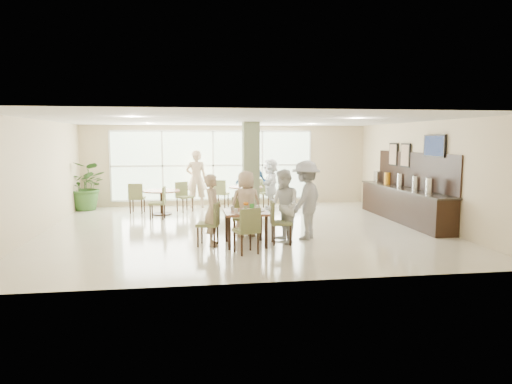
{
  "coord_description": "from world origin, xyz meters",
  "views": [
    {
      "loc": [
        -1.31,
        -11.61,
        2.32
      ],
      "look_at": [
        0.2,
        -1.2,
        1.1
      ],
      "focal_mm": 32.0,
      "sensor_mm": 36.0,
      "label": 1
    }
  ],
  "objects": [
    {
      "name": "potted_plant",
      "position": [
        -4.66,
        3.87,
        0.8
      ],
      "size": [
        1.75,
        1.75,
        1.59
      ],
      "primitive_type": "imported",
      "rotation": [
        0.0,
        0.0,
        -0.26
      ],
      "color": "#315A24",
      "rests_on": "ground"
    },
    {
      "name": "ground",
      "position": [
        0.0,
        0.0,
        0.0
      ],
      "size": [
        10.0,
        10.0,
        0.0
      ],
      "primitive_type": "plane",
      "color": "beige",
      "rests_on": "ground"
    },
    {
      "name": "window_bank",
      "position": [
        -0.5,
        4.46,
        1.4
      ],
      "size": [
        7.0,
        0.04,
        7.0
      ],
      "color": "silver",
      "rests_on": "ground"
    },
    {
      "name": "teen_right",
      "position": [
        0.74,
        -1.75,
        0.83
      ],
      "size": [
        0.78,
        0.92,
        1.66
      ],
      "primitive_type": "imported",
      "rotation": [
        0.0,
        0.0,
        -1.36
      ],
      "color": "white",
      "rests_on": "ground"
    },
    {
      "name": "wall_tv",
      "position": [
        4.94,
        -0.6,
        2.15
      ],
      "size": [
        0.06,
        1.0,
        0.58
      ],
      "color": "black",
      "rests_on": "ground"
    },
    {
      "name": "room_shell",
      "position": [
        0.0,
        0.0,
        1.7
      ],
      "size": [
        10.0,
        10.0,
        10.0
      ],
      "color": "white",
      "rests_on": "ground"
    },
    {
      "name": "teen_left",
      "position": [
        -0.84,
        -1.72,
        0.78
      ],
      "size": [
        0.38,
        0.58,
        1.57
      ],
      "primitive_type": "imported",
      "rotation": [
        0.0,
        0.0,
        1.56
      ],
      "color": "tan",
      "rests_on": "ground"
    },
    {
      "name": "chairs_main_table",
      "position": [
        -0.15,
        -1.8,
        0.47
      ],
      "size": [
        2.14,
        2.02,
        0.95
      ],
      "color": "olive",
      "rests_on": "ground"
    },
    {
      "name": "framed_art_b",
      "position": [
        4.95,
        1.8,
        1.85
      ],
      "size": [
        0.05,
        0.55,
        0.7
      ],
      "color": "black",
      "rests_on": "ground"
    },
    {
      "name": "adult_a",
      "position": [
        0.6,
        2.65,
        0.92
      ],
      "size": [
        1.23,
        0.96,
        1.85
      ],
      "primitive_type": "imported",
      "rotation": [
        0.0,
        0.0,
        0.36
      ],
      "color": "#4081C2",
      "rests_on": "ground"
    },
    {
      "name": "teen_far",
      "position": [
        -0.0,
        -0.95,
        0.79
      ],
      "size": [
        0.84,
        0.57,
        1.58
      ],
      "primitive_type": "imported",
      "rotation": [
        0.0,
        0.0,
        3.34
      ],
      "color": "tan",
      "rests_on": "ground"
    },
    {
      "name": "column",
      "position": [
        0.4,
        1.2,
        1.4
      ],
      "size": [
        0.45,
        0.45,
        2.8
      ],
      "primitive_type": "cube",
      "color": "#67704D",
      "rests_on": "ground"
    },
    {
      "name": "buffet_counter",
      "position": [
        4.7,
        0.51,
        0.55
      ],
      "size": [
        0.64,
        4.7,
        1.95
      ],
      "color": "black",
      "rests_on": "ground"
    },
    {
      "name": "adult_standing",
      "position": [
        -1.1,
        3.92,
        0.98
      ],
      "size": [
        0.72,
        0.48,
        1.96
      ],
      "primitive_type": "imported",
      "rotation": [
        0.0,
        0.0,
        3.12
      ],
      "color": "tan",
      "rests_on": "ground"
    },
    {
      "name": "chairs_table_left",
      "position": [
        -2.25,
        2.64,
        0.47
      ],
      "size": [
        2.05,
        1.87,
        0.95
      ],
      "color": "olive",
      "rests_on": "ground"
    },
    {
      "name": "main_table",
      "position": [
        -0.12,
        -1.82,
        0.65
      ],
      "size": [
        0.93,
        0.93,
        0.75
      ],
      "color": "brown",
      "rests_on": "ground"
    },
    {
      "name": "round_table_left",
      "position": [
        -2.19,
        2.65,
        0.58
      ],
      "size": [
        1.13,
        1.13,
        0.75
      ],
      "color": "brown",
      "rests_on": "ground"
    },
    {
      "name": "adult_b",
      "position": [
        1.35,
        3.34,
        0.84
      ],
      "size": [
        0.94,
        1.65,
        1.67
      ],
      "primitive_type": "imported",
      "rotation": [
        0.0,
        0.0,
        -1.76
      ],
      "color": "white",
      "rests_on": "ground"
    },
    {
      "name": "chairs_table_right",
      "position": [
        0.5,
        3.44,
        0.47
      ],
      "size": [
        2.11,
        1.82,
        0.95
      ],
      "color": "olive",
      "rests_on": "ground"
    },
    {
      "name": "framed_art_a",
      "position": [
        4.95,
        1.0,
        1.85
      ],
      "size": [
        0.05,
        0.55,
        0.7
      ],
      "color": "black",
      "rests_on": "ground"
    },
    {
      "name": "round_table_right",
      "position": [
        0.52,
        3.42,
        0.58
      ],
      "size": [
        1.13,
        1.13,
        0.75
      ],
      "color": "brown",
      "rests_on": "ground"
    },
    {
      "name": "teen_standing",
      "position": [
        1.35,
        -1.39,
        0.92
      ],
      "size": [
        1.28,
        1.35,
        1.83
      ],
      "primitive_type": "imported",
      "rotation": [
        0.0,
        0.0,
        -2.26
      ],
      "color": "#A7A6A9",
      "rests_on": "ground"
    },
    {
      "name": "tabletop_clutter",
      "position": [
        -0.09,
        -1.83,
        0.81
      ],
      "size": [
        0.74,
        0.72,
        0.21
      ],
      "color": "white",
      "rests_on": "main_table"
    }
  ]
}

